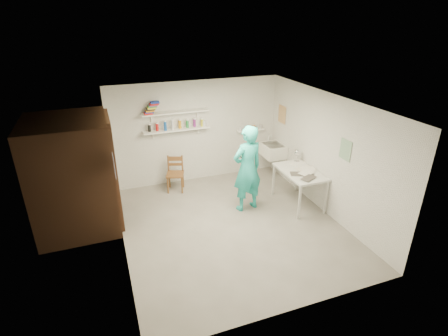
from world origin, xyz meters
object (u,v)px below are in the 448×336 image
object	(u,v)px
man	(247,169)
work_table	(298,188)
wall_clock	(245,151)
wooden_chair	(175,174)
belfast_sink	(273,150)
desk_lamp	(297,152)

from	to	relation	value
man	work_table	size ratio (longest dim) A/B	1.56
wall_clock	wooden_chair	distance (m)	1.83
man	belfast_sink	bearing A→B (deg)	-145.72
man	wooden_chair	bearing A→B (deg)	-57.67
man	desk_lamp	size ratio (longest dim) A/B	12.51
work_table	desk_lamp	bearing A→B (deg)	67.58
man	desk_lamp	xyz separation A→B (m)	(1.29, 0.26, 0.09)
desk_lamp	work_table	bearing A→B (deg)	-112.42
belfast_sink	desk_lamp	world-z (taller)	desk_lamp
wooden_chair	desk_lamp	world-z (taller)	desk_lamp
belfast_sink	wall_clock	bearing A→B (deg)	-140.12
man	wall_clock	bearing A→B (deg)	-110.67
wooden_chair	desk_lamp	distance (m)	2.77
desk_lamp	man	bearing A→B (deg)	-168.80
belfast_sink	man	bearing A→B (deg)	-135.38
man	wall_clock	world-z (taller)	man
wooden_chair	work_table	bearing A→B (deg)	-14.19
wall_clock	belfast_sink	bearing A→B (deg)	29.55
desk_lamp	wooden_chair	bearing A→B (deg)	157.22
belfast_sink	man	distance (m)	1.72
wooden_chair	work_table	xyz separation A→B (m)	(2.31, -1.51, -0.02)
desk_lamp	wall_clock	bearing A→B (deg)	-178.18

